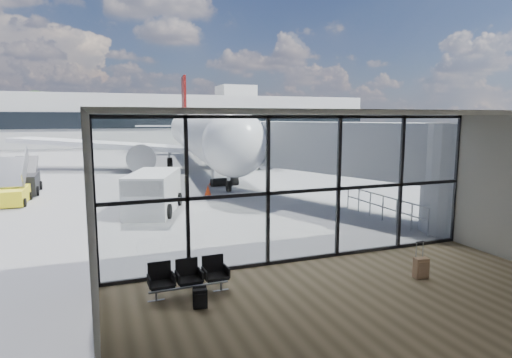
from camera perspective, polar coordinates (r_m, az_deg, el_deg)
ground at (r=52.02m, az=-14.12°, el=3.08°), size 220.00×220.00×0.00m
lounge_shell at (r=9.10m, az=20.40°, el=-3.52°), size 12.02×8.01×4.51m
glass_curtain_wall at (r=13.10m, az=6.44°, el=-1.39°), size 12.10×0.12×4.50m
jet_bridge at (r=21.55m, az=9.51°, el=3.67°), size 8.00×16.50×4.33m
apron_railing at (r=19.26m, az=16.53°, el=-3.22°), size 0.06×5.46×1.11m
far_terminal at (r=73.65m, az=-16.71°, el=7.69°), size 80.00×12.20×11.00m
tree_5 at (r=83.99m, az=-27.22°, el=8.30°), size 6.27×6.27×9.03m
seating_row at (r=11.13m, az=-9.04°, el=-12.55°), size 2.01×0.61×0.89m
backpack at (r=10.43m, az=-7.46°, el=-15.48°), size 0.36×0.34×0.50m
suitcase at (r=12.87m, az=21.16°, el=-10.98°), size 0.41×0.32×1.03m
airliner at (r=39.54m, az=-7.53°, el=5.95°), size 31.96×37.16×9.58m
service_van at (r=20.56m, az=-13.60°, el=-1.70°), size 3.24×4.71×1.88m
belt_loader at (r=28.60m, az=-28.58°, el=-0.33°), size 1.83×4.39×2.00m
mobile_stairs at (r=25.41m, az=-29.97°, el=-1.67°), size 1.80×3.29×2.29m
traffic_cone_a at (r=28.43m, az=-5.94°, el=-0.27°), size 0.37×0.37×0.53m
traffic_cone_b at (r=27.17m, az=-13.64°, el=-0.88°), size 0.36×0.36×0.51m
traffic_cone_c at (r=24.17m, az=-6.45°, el=-1.63°), size 0.47×0.47×0.67m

